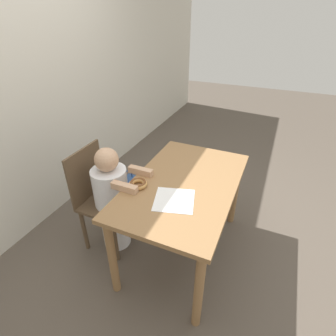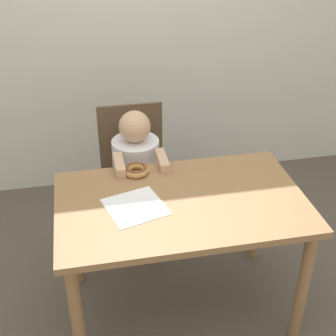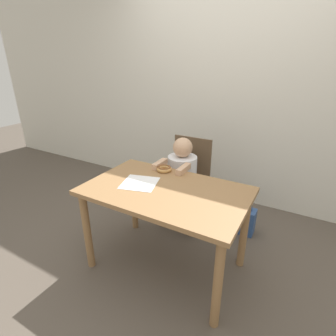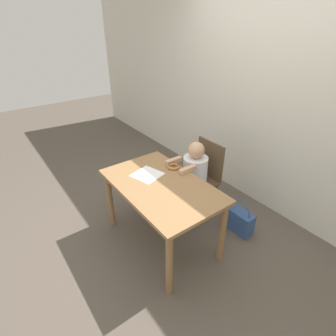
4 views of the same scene
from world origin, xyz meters
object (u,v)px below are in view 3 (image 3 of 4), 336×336
(child_figure, at_px, (182,185))
(donut, at_px, (164,169))
(chair, at_px, (187,181))
(handbag, at_px, (237,218))

(child_figure, relative_size, donut, 7.15)
(chair, xyz_separation_m, child_figure, (0.00, -0.11, 0.00))
(chair, bearing_deg, handbag, 11.02)
(child_figure, xyz_separation_m, donut, (-0.04, -0.28, 0.28))
(chair, distance_m, donut, 0.48)
(child_figure, xyz_separation_m, handbag, (0.52, 0.22, -0.33))
(donut, bearing_deg, handbag, 41.53)
(chair, xyz_separation_m, donut, (-0.04, -0.39, 0.28))
(child_figure, height_order, handbag, child_figure)
(chair, relative_size, handbag, 2.26)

